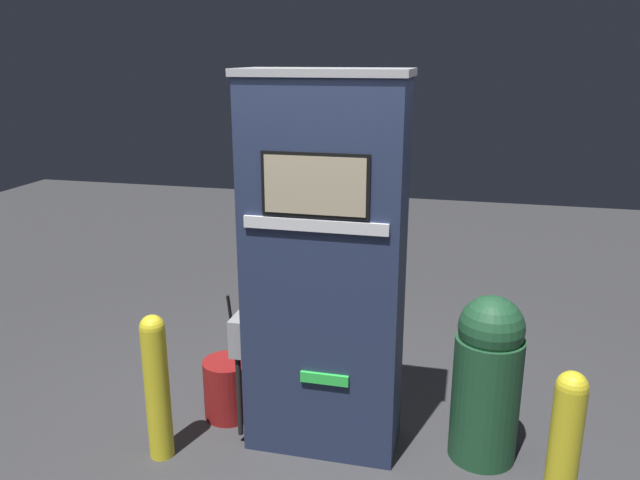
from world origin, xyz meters
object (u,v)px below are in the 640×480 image
Objects in this scene: gas_pump at (324,270)px; squeegee_bucket at (228,388)px; trash_bin at (487,377)px; safety_bollard_far at (565,446)px; safety_bollard at (157,383)px.

gas_pump reaches higher than squeegee_bucket.
safety_bollard_far is at bearing -53.54° from trash_bin.
gas_pump is 2.54× the size of squeegee_bucket.
trash_bin reaches higher than safety_bollard.
safety_bollard_far is (0.36, -0.48, -0.06)m from trash_bin.
trash_bin reaches higher than squeegee_bucket.
squeegee_bucket is (-0.65, 0.11, -0.89)m from gas_pump.
gas_pump is 1.10m from trash_bin.
trash_bin is 1.18× the size of safety_bollard_far.
gas_pump is at bearing 22.77° from safety_bollard.
safety_bollard_far is (1.28, -0.42, -0.65)m from gas_pump.
trash_bin is at bearing 4.12° from gas_pump.
safety_bollard is 0.89× the size of trash_bin.
gas_pump is at bearing -175.88° from trash_bin.
safety_bollard is 0.60m from squeegee_bucket.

